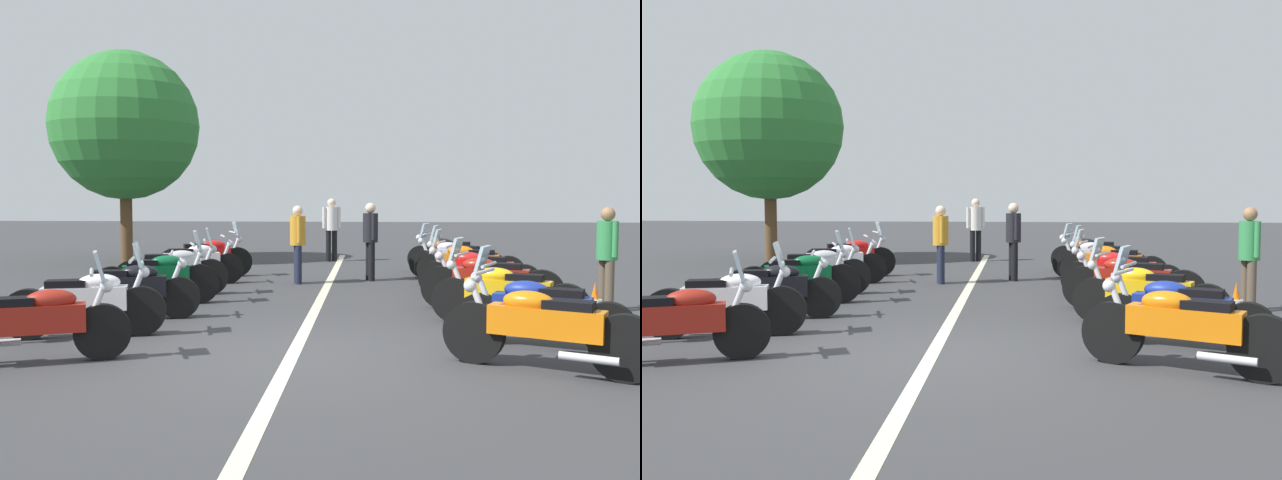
{
  "view_description": "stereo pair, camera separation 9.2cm",
  "coord_description": "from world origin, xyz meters",
  "views": [
    {
      "loc": [
        -7.53,
        -0.89,
        1.8
      ],
      "look_at": [
        4.19,
        0.0,
        1.04
      ],
      "focal_mm": 38.72,
      "sensor_mm": 36.0,
      "label": 1
    },
    {
      "loc": [
        -7.53,
        -0.99,
        1.8
      ],
      "look_at": [
        4.19,
        0.0,
        1.04
      ],
      "focal_mm": 38.72,
      "sensor_mm": 36.0,
      "label": 2
    }
  ],
  "objects": [
    {
      "name": "motorcycle_right_row_2",
      "position": [
        2.02,
        -2.72,
        0.47
      ],
      "size": [
        1.04,
        2.03,
        1.21
      ],
      "rotation": [
        0.0,
        0.0,
        1.17
      ],
      "color": "black",
      "rests_on": "ground_plane"
    },
    {
      "name": "motorcycle_left_row_0",
      "position": [
        -0.51,
        2.67,
        0.46
      ],
      "size": [
        0.98,
        1.91,
        1.2
      ],
      "rotation": [
        0.0,
        0.0,
        -1.17
      ],
      "color": "black",
      "rests_on": "ground_plane"
    },
    {
      "name": "traffic_cone_0",
      "position": [
        2.13,
        -3.95,
        0.29
      ],
      "size": [
        0.36,
        0.36,
        0.61
      ],
      "color": "orange",
      "rests_on": "ground_plane"
    },
    {
      "name": "roadside_tree_0",
      "position": [
        10.64,
        5.75,
        3.66
      ],
      "size": [
        3.96,
        3.96,
        5.65
      ],
      "color": "brown",
      "rests_on": "ground_plane"
    },
    {
      "name": "motorcycle_left_row_2",
      "position": [
        2.14,
        2.63,
        0.45
      ],
      "size": [
        0.79,
        2.07,
        0.99
      ],
      "rotation": [
        0.0,
        0.0,
        -1.32
      ],
      "color": "black",
      "rests_on": "ground_plane"
    },
    {
      "name": "motorcycle_right_row_5",
      "position": [
        6.14,
        -2.78,
        0.47
      ],
      "size": [
        0.89,
        2.06,
        1.21
      ],
      "rotation": [
        0.0,
        0.0,
        1.29
      ],
      "color": "black",
      "rests_on": "ground_plane"
    },
    {
      "name": "motorcycle_left_row_6",
      "position": [
        7.32,
        2.73,
        0.47
      ],
      "size": [
        1.02,
        1.95,
        1.22
      ],
      "rotation": [
        0.0,
        0.0,
        -1.15
      ],
      "color": "black",
      "rests_on": "ground_plane"
    },
    {
      "name": "lane_centre_stripe",
      "position": [
        4.06,
        0.0,
        0.0
      ],
      "size": [
        18.35,
        0.16,
        0.01
      ],
      "primitive_type": "cube",
      "color": "beige",
      "rests_on": "ground_plane"
    },
    {
      "name": "motorcycle_left_row_3",
      "position": [
        3.5,
        2.62,
        0.47
      ],
      "size": [
        0.93,
        1.98,
        1.22
      ],
      "rotation": [
        0.0,
        0.0,
        -1.22
      ],
      "color": "black",
      "rests_on": "ground_plane"
    },
    {
      "name": "ground_plane",
      "position": [
        0.0,
        0.0,
        0.0
      ],
      "size": [
        80.0,
        80.0,
        0.0
      ],
      "primitive_type": "plane",
      "color": "#38383A"
    },
    {
      "name": "motorcycle_right_row_7",
      "position": [
        8.68,
        -2.67,
        0.45
      ],
      "size": [
        0.86,
        1.93,
        0.99
      ],
      "rotation": [
        0.0,
        0.0,
        1.29
      ],
      "color": "black",
      "rests_on": "ground_plane"
    },
    {
      "name": "motorcycle_left_row_4",
      "position": [
        4.6,
        2.69,
        0.47
      ],
      "size": [
        0.77,
        2.01,
        1.21
      ],
      "rotation": [
        0.0,
        0.0,
        -1.32
      ],
      "color": "black",
      "rests_on": "ground_plane"
    },
    {
      "name": "bystander_3",
      "position": [
        7.05,
        -0.85,
        0.96
      ],
      "size": [
        0.51,
        0.32,
        1.65
      ],
      "rotation": [
        0.0,
        0.0,
        1.88
      ],
      "color": "black",
      "rests_on": "ground_plane"
    },
    {
      "name": "bystander_2",
      "position": [
        11.28,
        0.22,
        1.01
      ],
      "size": [
        0.32,
        0.49,
        1.72
      ],
      "rotation": [
        0.0,
        0.0,
        0.43
      ],
      "color": "black",
      "rests_on": "ground_plane"
    },
    {
      "name": "motorcycle_left_row_1",
      "position": [
        0.87,
        2.7,
        0.47
      ],
      "size": [
        0.78,
        1.98,
        1.21
      ],
      "rotation": [
        0.0,
        0.0,
        -1.31
      ],
      "color": "black",
      "rests_on": "ground_plane"
    },
    {
      "name": "motorcycle_right_row_4",
      "position": [
        4.79,
        -2.74,
        0.46
      ],
      "size": [
        0.92,
        2.11,
        1.2
      ],
      "rotation": [
        0.0,
        0.0,
        1.28
      ],
      "color": "black",
      "rests_on": "ground_plane"
    },
    {
      "name": "motorcycle_right_row_3",
      "position": [
        3.29,
        -2.71,
        0.47
      ],
      "size": [
        0.92,
        2.14,
        1.02
      ],
      "rotation": [
        0.0,
        0.0,
        1.27
      ],
      "color": "black",
      "rests_on": "ground_plane"
    },
    {
      "name": "motorcycle_right_row_6",
      "position": [
        7.41,
        -2.67,
        0.46
      ],
      "size": [
        1.01,
        2.0,
        1.2
      ],
      "rotation": [
        0.0,
        0.0,
        1.19
      ],
      "color": "black",
      "rests_on": "ground_plane"
    },
    {
      "name": "motorcycle_right_row_1",
      "position": [
        0.68,
        -2.85,
        0.46
      ],
      "size": [
        1.03,
        1.95,
        1.19
      ],
      "rotation": [
        0.0,
        0.0,
        1.16
      ],
      "color": "black",
      "rests_on": "ground_plane"
    },
    {
      "name": "bystander_0",
      "position": [
        6.42,
        0.63,
        0.93
      ],
      "size": [
        0.52,
        0.32,
        1.6
      ],
      "rotation": [
        0.0,
        0.0,
        1.82
      ],
      "color": "#1E2338",
      "rests_on": "ground_plane"
    },
    {
      "name": "motorcycle_left_row_5",
      "position": [
        6.11,
        2.73,
        0.45
      ],
      "size": [
        0.94,
        2.03,
        0.99
      ],
      "rotation": [
        0.0,
        0.0,
        -1.23
      ],
      "color": "black",
      "rests_on": "ground_plane"
    },
    {
      "name": "bystander_1",
      "position": [
        3.44,
        -4.53,
        0.95
      ],
      "size": [
        0.52,
        0.32,
        1.62
      ],
      "rotation": [
        0.0,
        0.0,
        1.78
      ],
      "color": "brown",
      "rests_on": "ground_plane"
    },
    {
      "name": "motorcycle_right_row_0",
      "position": [
        -0.43,
        -2.64,
        0.47
      ],
      "size": [
        1.14,
        1.99,
        1.01
      ],
      "rotation": [
        0.0,
        0.0,
        1.1
      ],
      "color": "black",
      "rests_on": "ground_plane"
    }
  ]
}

